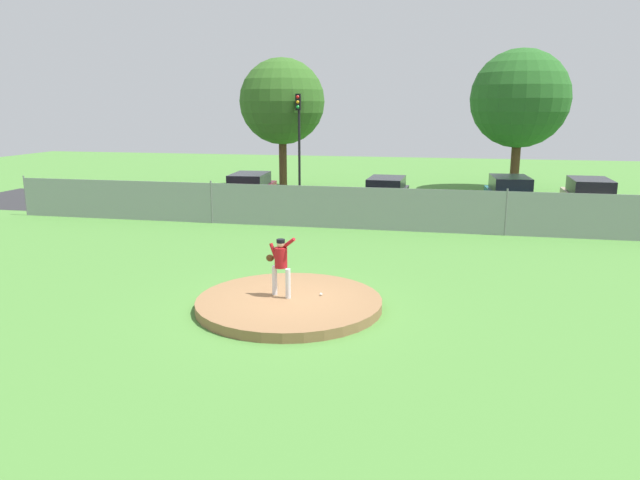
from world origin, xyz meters
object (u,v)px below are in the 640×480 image
object	(u,v)px
pitcher_youth	(281,261)
baseball	(321,294)
parked_car_champagne	(589,199)
parked_car_charcoal	(386,196)
traffic_light_near	(299,127)
parked_car_teal	(509,197)
parked_car_burgundy	(250,191)
traffic_cone_orange	(317,201)

from	to	relation	value
pitcher_youth	baseball	distance (m)	1.35
pitcher_youth	parked_car_champagne	distance (m)	18.04
parked_car_charcoal	traffic_light_near	xyz separation A→B (m)	(-5.49, 5.03, 3.00)
parked_car_teal	parked_car_champagne	world-z (taller)	parked_car_teal
parked_car_teal	traffic_light_near	xyz separation A→B (m)	(-11.16, 4.32, 2.96)
parked_car_burgundy	parked_car_teal	bearing A→B (deg)	1.77
parked_car_teal	parked_car_champagne	xyz separation A→B (m)	(3.49, 0.06, -0.01)
traffic_cone_orange	pitcher_youth	bearing A→B (deg)	-81.26
baseball	traffic_light_near	xyz separation A→B (m)	(-5.20, 18.73, 3.52)
baseball	traffic_light_near	distance (m)	19.75
baseball	parked_car_burgundy	xyz separation A→B (m)	(-6.60, 14.02, 0.53)
pitcher_youth	parked_car_teal	size ratio (longest dim) A/B	0.35
pitcher_youth	parked_car_burgundy	xyz separation A→B (m)	(-5.61, 14.28, -0.35)
pitcher_youth	traffic_light_near	xyz separation A→B (m)	(-4.21, 18.98, 2.64)
traffic_light_near	parked_car_teal	bearing A→B (deg)	-21.16
parked_car_burgundy	traffic_cone_orange	size ratio (longest dim) A/B	8.61
pitcher_youth	parked_car_champagne	size ratio (longest dim) A/B	0.33
parked_car_burgundy	parked_car_charcoal	world-z (taller)	parked_car_charcoal
parked_car_champagne	traffic_light_near	bearing A→B (deg)	163.77
parked_car_champagne	traffic_cone_orange	xyz separation A→B (m)	(-12.78, 0.58, -0.58)
traffic_light_near	parked_car_burgundy	bearing A→B (deg)	-106.54
baseball	parked_car_charcoal	world-z (taller)	parked_car_charcoal
pitcher_youth	traffic_cone_orange	xyz separation A→B (m)	(-2.35, 15.31, -0.90)
parked_car_burgundy	traffic_cone_orange	world-z (taller)	parked_car_burgundy
traffic_light_near	pitcher_youth	bearing A→B (deg)	-77.48
parked_car_champagne	traffic_light_near	size ratio (longest dim) A/B	0.84
parked_car_charcoal	parked_car_champagne	xyz separation A→B (m)	(9.15, 0.77, 0.03)
baseball	traffic_light_near	world-z (taller)	traffic_light_near
baseball	traffic_cone_orange	bearing A→B (deg)	102.50
baseball	parked_car_charcoal	size ratio (longest dim) A/B	0.02
parked_car_burgundy	parked_car_champagne	xyz separation A→B (m)	(16.04, 0.44, 0.03)
pitcher_youth	parked_car_teal	distance (m)	16.23
baseball	parked_car_burgundy	bearing A→B (deg)	115.19
pitcher_youth	traffic_cone_orange	distance (m)	15.51
baseball	traffic_light_near	size ratio (longest dim) A/B	0.01
parked_car_burgundy	parked_car_champagne	size ratio (longest dim) A/B	0.99
pitcher_youth	parked_car_charcoal	distance (m)	14.02
parked_car_teal	traffic_cone_orange	bearing A→B (deg)	176.05
parked_car_teal	pitcher_youth	bearing A→B (deg)	-115.34
traffic_light_near	traffic_cone_orange	bearing A→B (deg)	-63.17
parked_car_burgundy	parked_car_charcoal	size ratio (longest dim) A/B	1.09
traffic_cone_orange	baseball	bearing A→B (deg)	-77.50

